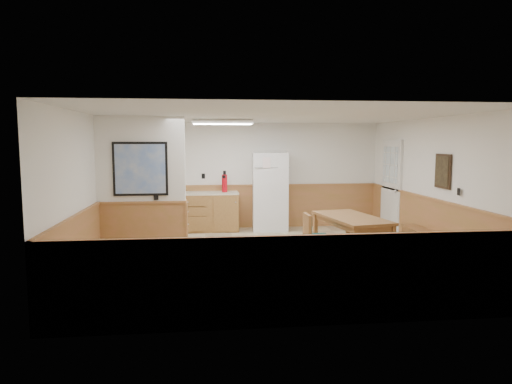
{
  "coord_description": "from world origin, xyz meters",
  "views": [
    {
      "loc": [
        -1.14,
        -7.82,
        2.07
      ],
      "look_at": [
        -0.23,
        0.4,
        1.15
      ],
      "focal_mm": 32.0,
      "sensor_mm": 36.0,
      "label": 1
    }
  ],
  "objects": [
    {
      "name": "wainscot_left",
      "position": [
        -2.98,
        0.0,
        0.5
      ],
      "size": [
        0.04,
        6.0,
        1.0
      ],
      "primitive_type": "cube",
      "color": "#B46D48",
      "rests_on": "ground"
    },
    {
      "name": "wainscot_right",
      "position": [
        2.98,
        0.0,
        0.5
      ],
      "size": [
        0.04,
        6.0,
        1.0
      ],
      "primitive_type": "cube",
      "color": "#B46D48",
      "rests_on": "ground"
    },
    {
      "name": "refrigerator",
      "position": [
        0.34,
        2.63,
        0.91
      ],
      "size": [
        0.84,
        0.75,
        1.81
      ],
      "rotation": [
        0.0,
        0.0,
        -0.07
      ],
      "color": "white",
      "rests_on": "ground"
    },
    {
      "name": "exterior_door",
      "position": [
        2.96,
        1.9,
        1.05
      ],
      "size": [
        0.07,
        1.02,
        2.15
      ],
      "color": "silver",
      "rests_on": "ground"
    },
    {
      "name": "fire_extinguisher",
      "position": [
        -0.71,
        2.67,
        1.12
      ],
      "size": [
        0.15,
        0.15,
        0.49
      ],
      "rotation": [
        0.0,
        0.0,
        0.21
      ],
      "color": "red",
      "rests_on": "kitchen_counter"
    },
    {
      "name": "right_wall",
      "position": [
        3.0,
        0.0,
        1.25
      ],
      "size": [
        0.02,
        6.0,
        2.5
      ],
      "primitive_type": "cube",
      "color": "white",
      "rests_on": "ground"
    },
    {
      "name": "ground",
      "position": [
        0.0,
        0.0,
        0.0
      ],
      "size": [
        6.0,
        6.0,
        0.0
      ],
      "primitive_type": "plane",
      "color": "#C5B68E",
      "rests_on": "ground"
    },
    {
      "name": "dining_bench",
      "position": [
        2.8,
        -0.09,
        0.34
      ],
      "size": [
        0.45,
        1.58,
        0.45
      ],
      "rotation": [
        0.0,
        0.0,
        -0.07
      ],
      "color": "brown",
      "rests_on": "ground"
    },
    {
      "name": "wainscot_back",
      "position": [
        0.0,
        2.98,
        0.5
      ],
      "size": [
        6.0,
        0.04,
        1.0
      ],
      "primitive_type": "cube",
      "color": "#B46D48",
      "rests_on": "ground"
    },
    {
      "name": "kitchen_window",
      "position": [
        -2.1,
        2.98,
        1.55
      ],
      "size": [
        0.8,
        0.04,
        1.0
      ],
      "color": "silver",
      "rests_on": "back_wall"
    },
    {
      "name": "soap_bottle",
      "position": [
        -2.27,
        2.72,
        1.01
      ],
      "size": [
        0.09,
        0.09,
        0.21
      ],
      "primitive_type": "cylinder",
      "rotation": [
        0.0,
        0.0,
        0.4
      ],
      "color": "#1A9139",
      "rests_on": "kitchen_counter"
    },
    {
      "name": "fluorescent_fixture",
      "position": [
        -0.8,
        1.3,
        2.45
      ],
      "size": [
        1.2,
        0.3,
        0.09
      ],
      "color": "silver",
      "rests_on": "ceiling"
    },
    {
      "name": "partition_wall",
      "position": [
        -2.25,
        0.19,
        1.23
      ],
      "size": [
        1.5,
        0.2,
        2.5
      ],
      "color": "white",
      "rests_on": "ground"
    },
    {
      "name": "wall_painting",
      "position": [
        2.97,
        -0.3,
        1.55
      ],
      "size": [
        0.04,
        0.5,
        0.6
      ],
      "color": "black",
      "rests_on": "right_wall"
    },
    {
      "name": "back_wall",
      "position": [
        0.0,
        3.0,
        1.25
      ],
      "size": [
        6.0,
        0.02,
        2.5
      ],
      "primitive_type": "cube",
      "color": "white",
      "rests_on": "ground"
    },
    {
      "name": "ceiling",
      "position": [
        0.0,
        0.0,
        2.5
      ],
      "size": [
        6.0,
        6.0,
        0.02
      ],
      "primitive_type": "cube",
      "color": "silver",
      "rests_on": "back_wall"
    },
    {
      "name": "left_wall",
      "position": [
        -3.0,
        0.0,
        1.25
      ],
      "size": [
        0.02,
        6.0,
        2.5
      ],
      "primitive_type": "cube",
      "color": "white",
      "rests_on": "ground"
    },
    {
      "name": "dining_table",
      "position": [
        1.41,
        -0.13,
        0.65
      ],
      "size": [
        1.1,
        1.75,
        0.75
      ],
      "rotation": [
        0.0,
        0.0,
        0.18
      ],
      "color": "brown",
      "rests_on": "ground"
    },
    {
      "name": "dining_chair",
      "position": [
        0.65,
        -0.38,
        0.5
      ],
      "size": [
        0.59,
        0.43,
        0.85
      ],
      "rotation": [
        0.0,
        0.0,
        0.02
      ],
      "color": "brown",
      "rests_on": "ground"
    },
    {
      "name": "kitchen_counter",
      "position": [
        -1.21,
        2.68,
        0.46
      ],
      "size": [
        2.2,
        0.61,
        1.0
      ],
      "color": "olive",
      "rests_on": "ground"
    }
  ]
}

